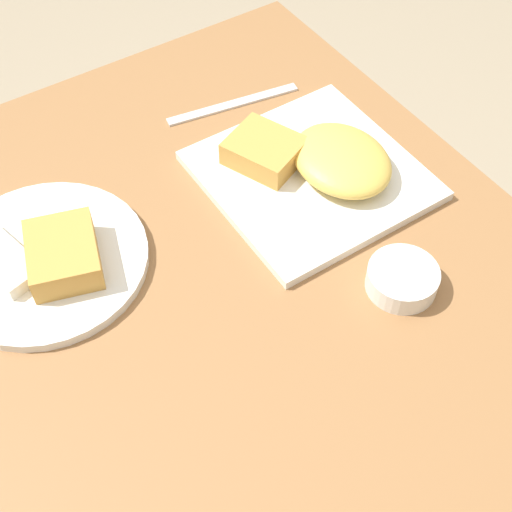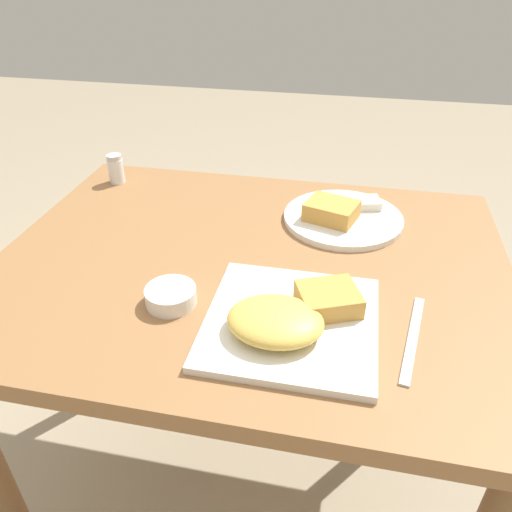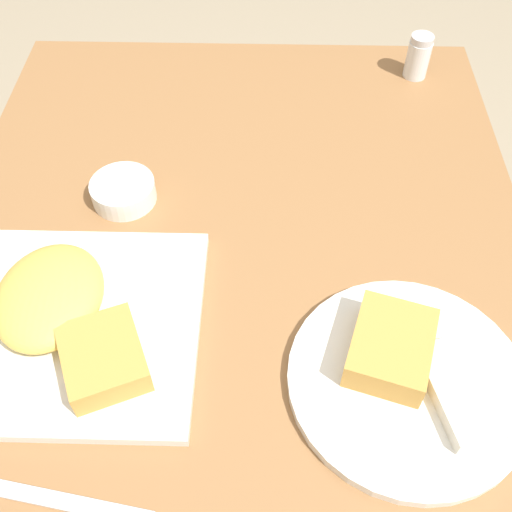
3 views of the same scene
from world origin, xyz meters
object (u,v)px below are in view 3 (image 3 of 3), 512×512
sauce_ramekin (123,191)px  butter_knife (48,498)px  salt_shaker (418,59)px  plate_oval_far (407,374)px  plate_square_near (72,318)px

sauce_ramekin → butter_knife: size_ratio=0.42×
sauce_ramekin → butter_knife: (0.41, -0.01, -0.01)m
salt_shaker → butter_knife: size_ratio=0.35×
plate_oval_far → salt_shaker: (-0.59, 0.09, 0.02)m
salt_shaker → plate_square_near: bearing=-42.2°
salt_shaker → sauce_ramekin: bearing=-55.6°
plate_square_near → butter_knife: plate_square_near is taller
sauce_ramekin → butter_knife: bearing=-1.3°
salt_shaker → butter_knife: 0.86m
plate_square_near → salt_shaker: bearing=137.8°
salt_shaker → butter_knife: salt_shaker is taller
salt_shaker → plate_oval_far: bearing=-9.0°
butter_knife → plate_oval_far: bearing=30.1°
plate_oval_far → butter_knife: (0.14, -0.37, -0.01)m
plate_square_near → sauce_ramekin: plate_square_near is taller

